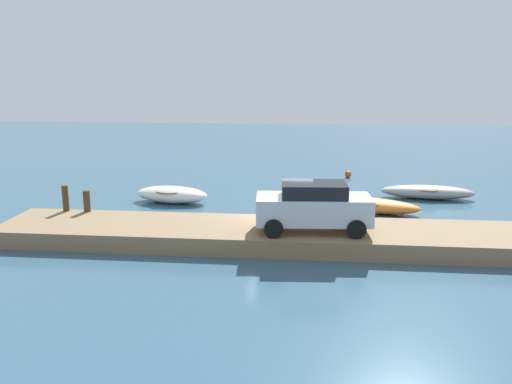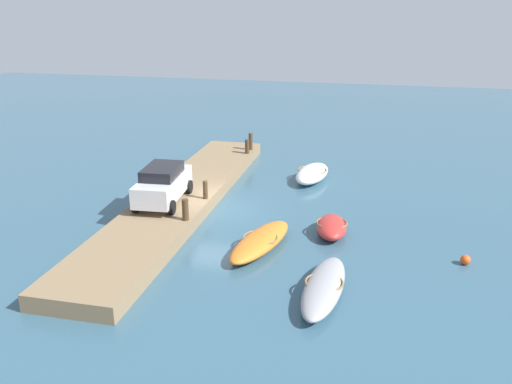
{
  "view_description": "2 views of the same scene",
  "coord_description": "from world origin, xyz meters",
  "views": [
    {
      "loc": [
        1.08,
        -20.09,
        6.13
      ],
      "look_at": [
        -1.22,
        2.52,
        0.89
      ],
      "focal_mm": 37.15,
      "sensor_mm": 36.0,
      "label": 1
    },
    {
      "loc": [
        23.23,
        7.28,
        9.51
      ],
      "look_at": [
        -0.09,
        1.84,
        0.98
      ],
      "focal_mm": 38.45,
      "sensor_mm": 36.0,
      "label": 2
    }
  ],
  "objects": [
    {
      "name": "rowboat_orange",
      "position": [
        3.77,
        2.92,
        0.32
      ],
      "size": [
        4.62,
        2.39,
        0.63
      ],
      "rotation": [
        0.0,
        0.0,
        -0.25
      ],
      "color": "orange",
      "rests_on": "ground_plane"
    },
    {
      "name": "parked_car",
      "position": [
        1.27,
        -2.19,
        1.53
      ],
      "size": [
        4.06,
        2.09,
        1.72
      ],
      "rotation": [
        0.0,
        0.0,
        0.07
      ],
      "color": "silver",
      "rests_on": "dock_platform"
    },
    {
      "name": "ground_plane",
      "position": [
        0.0,
        0.0,
        0.0
      ],
      "size": [
        84.0,
        84.0,
        0.0
      ],
      "primitive_type": "plane",
      "color": "#33566B"
    },
    {
      "name": "mooring_post_east",
      "position": [
        3.06,
        -0.47,
        1.1
      ],
      "size": [
        0.28,
        0.28,
        0.93
      ],
      "primitive_type": "cylinder",
      "color": "#47331E",
      "rests_on": "dock_platform"
    },
    {
      "name": "marker_buoy",
      "position": [
        3.38,
        10.75,
        0.19
      ],
      "size": [
        0.38,
        0.38,
        0.38
      ],
      "primitive_type": "sphere",
      "color": "#E54C19",
      "rests_on": "ground_plane"
    },
    {
      "name": "rowboat_white",
      "position": [
        -5.36,
        3.79,
        0.4
      ],
      "size": [
        3.7,
        2.03,
        0.77
      ],
      "rotation": [
        0.0,
        0.0,
        -0.15
      ],
      "color": "white",
      "rests_on": "ground_plane"
    },
    {
      "name": "dinghy_red",
      "position": [
        1.78,
        5.56,
        0.37
      ],
      "size": [
        2.57,
        1.49,
        0.72
      ],
      "rotation": [
        0.0,
        0.0,
        0.1
      ],
      "color": "#B72D28",
      "rests_on": "ground_plane"
    },
    {
      "name": "rowboat_grey",
      "position": [
        6.87,
        5.82,
        0.33
      ],
      "size": [
        4.52,
        1.56,
        0.65
      ],
      "rotation": [
        0.0,
        0.0,
        -0.07
      ],
      "color": "#939399",
      "rests_on": "ground_plane"
    },
    {
      "name": "dock_platform",
      "position": [
        0.0,
        -1.86,
        0.32
      ],
      "size": [
        20.31,
        3.28,
        0.63
      ],
      "primitive_type": "cube",
      "color": "#846B4C",
      "rests_on": "ground_plane"
    },
    {
      "name": "mooring_post_west",
      "position": [
        -8.56,
        -0.47,
        1.15
      ],
      "size": [
        0.25,
        0.25,
        1.04
      ],
      "primitive_type": "cylinder",
      "color": "#47331E",
      "rests_on": "dock_platform"
    },
    {
      "name": "mooring_post_mid_west",
      "position": [
        -7.68,
        -0.47,
        1.06
      ],
      "size": [
        0.26,
        0.26,
        0.85
      ],
      "primitive_type": "cylinder",
      "color": "#47331E",
      "rests_on": "dock_platform"
    },
    {
      "name": "mooring_post_mid_east",
      "position": [
        0.37,
        -0.47,
        1.07
      ],
      "size": [
        0.22,
        0.22,
        0.87
      ],
      "primitive_type": "cylinder",
      "color": "#47331E",
      "rests_on": "dock_platform"
    }
  ]
}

